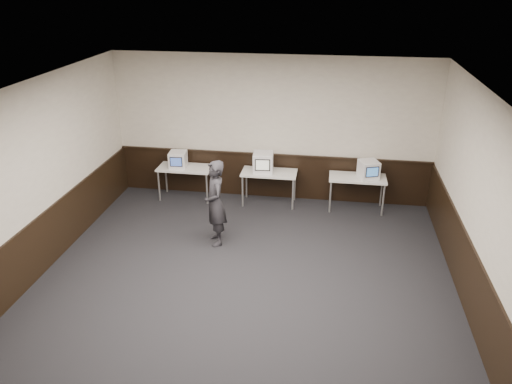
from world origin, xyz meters
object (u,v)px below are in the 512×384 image
emac_center (263,162)px  emac_right (369,169)px  desk_left (185,170)px  desk_center (269,175)px  person (215,203)px  desk_right (357,180)px  emac_left (178,160)px

emac_center → emac_right: size_ratio=0.99×
emac_center → emac_right: (2.25, -0.01, -0.03)m
desk_left → emac_center: (1.76, 0.00, 0.29)m
emac_right → desk_center: bearing=160.8°
emac_center → person: person is taller
desk_left → emac_center: size_ratio=2.43×
emac_center → person: size_ratio=0.30×
desk_center → emac_right: bearing=-0.3°
desk_left → desk_right: (3.80, 0.00, 0.00)m
desk_center → desk_left: bearing=180.0°
desk_center → emac_center: bearing=178.6°
desk_left → emac_right: bearing=-0.1°
desk_right → desk_center: bearing=180.0°
emac_center → emac_right: 2.25m
desk_left → person: bearing=-59.0°
desk_left → emac_left: emac_left is taller
desk_center → emac_right: (2.11, -0.01, 0.26)m
desk_center → person: bearing=-111.8°
desk_left → emac_left: (-0.14, -0.04, 0.25)m
desk_center → person: size_ratio=0.73×
desk_center → emac_left: 2.05m
emac_left → emac_right: emac_right is taller
desk_right → emac_right: size_ratio=2.40×
desk_center → desk_right: (1.90, 0.00, 0.00)m
desk_right → emac_left: size_ratio=2.84×
emac_right → emac_center: bearing=160.7°
emac_left → person: bearing=-60.3°
desk_right → emac_center: emac_center is taller
emac_right → person: size_ratio=0.30×
desk_center → person: (-0.76, -1.90, 0.15)m
person → desk_left: bearing=-173.5°
emac_left → desk_center: bearing=-3.7°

